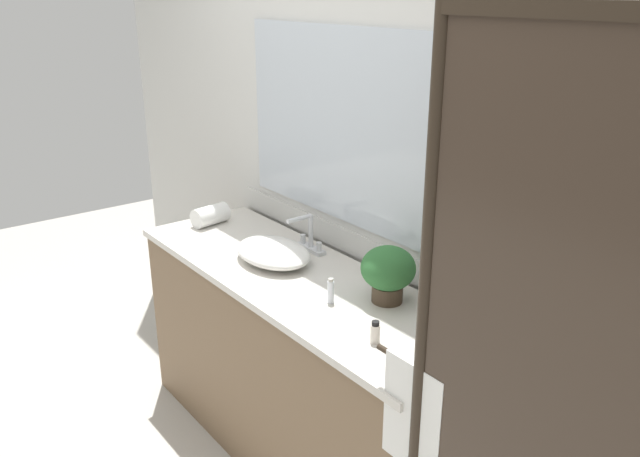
# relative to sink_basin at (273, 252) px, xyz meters

# --- Properties ---
(ground_plane) EXTENTS (8.00, 8.00, 0.00)m
(ground_plane) POSITION_rel_sink_basin_xyz_m (0.18, 0.00, -0.94)
(ground_plane) COLOR #B7B2A8
(wall_back_with_mirror) EXTENTS (4.40, 0.06, 2.60)m
(wall_back_with_mirror) POSITION_rel_sink_basin_xyz_m (0.18, 0.34, 0.36)
(wall_back_with_mirror) COLOR silver
(wall_back_with_mirror) RESTS_ON ground_plane
(vanity_cabinet) EXTENTS (1.80, 0.58, 0.90)m
(vanity_cabinet) POSITION_rel_sink_basin_xyz_m (0.18, 0.01, -0.49)
(vanity_cabinet) COLOR brown
(vanity_cabinet) RESTS_ON ground_plane
(shower_enclosure) EXTENTS (1.20, 0.59, 2.00)m
(shower_enclosure) POSITION_rel_sink_basin_xyz_m (1.45, -0.19, 0.08)
(shower_enclosure) COLOR #2D2319
(shower_enclosure) RESTS_ON ground_plane
(sink_basin) EXTENTS (0.39, 0.28, 0.09)m
(sink_basin) POSITION_rel_sink_basin_xyz_m (0.00, 0.00, 0.00)
(sink_basin) COLOR white
(sink_basin) RESTS_ON vanity_cabinet
(faucet) EXTENTS (0.17, 0.15, 0.18)m
(faucet) POSITION_rel_sink_basin_xyz_m (0.00, 0.19, 0.02)
(faucet) COLOR silver
(faucet) RESTS_ON vanity_cabinet
(potted_plant) EXTENTS (0.21, 0.21, 0.22)m
(potted_plant) POSITION_rel_sink_basin_xyz_m (0.58, 0.13, 0.08)
(potted_plant) COLOR #473828
(potted_plant) RESTS_ON vanity_cabinet
(amenity_bottle_conditioner) EXTENTS (0.03, 0.03, 0.10)m
(amenity_bottle_conditioner) POSITION_rel_sink_basin_xyz_m (0.46, -0.05, 0.00)
(amenity_bottle_conditioner) COLOR silver
(amenity_bottle_conditioner) RESTS_ON vanity_cabinet
(amenity_bottle_shampoo) EXTENTS (0.03, 0.03, 0.08)m
(amenity_bottle_shampoo) POSITION_rel_sink_basin_xyz_m (0.78, -0.11, -0.01)
(amenity_bottle_shampoo) COLOR silver
(amenity_bottle_shampoo) RESTS_ON vanity_cabinet
(rolled_towel_near_edge) EXTENTS (0.12, 0.20, 0.10)m
(rolled_towel_near_edge) POSITION_rel_sink_basin_xyz_m (-0.58, 0.01, 0.01)
(rolled_towel_near_edge) COLOR white
(rolled_towel_near_edge) RESTS_ON vanity_cabinet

